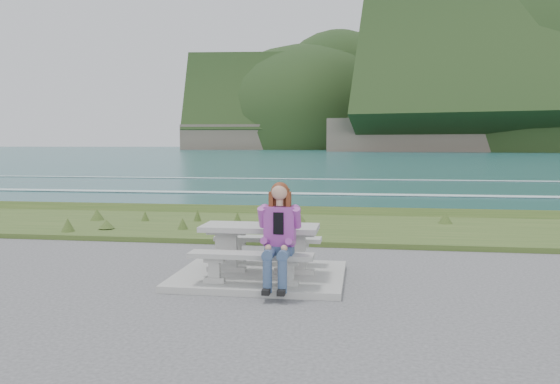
{
  "coord_description": "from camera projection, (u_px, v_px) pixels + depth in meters",
  "views": [
    {
      "loc": [
        1.56,
        -8.24,
        2.1
      ],
      "look_at": [
        0.13,
        1.2,
        1.26
      ],
      "focal_mm": 35.0,
      "sensor_mm": 36.0,
      "label": 1
    }
  ],
  "objects": [
    {
      "name": "shore_drop",
      "position": [
        309.0,
        215.0,
        16.31
      ],
      "size": [
        160.0,
        0.8,
        2.2
      ],
      "primitive_type": "cube",
      "color": "brown",
      "rests_on": "ground"
    },
    {
      "name": "concrete_slab",
      "position": [
        260.0,
        276.0,
        8.53
      ],
      "size": [
        2.6,
        2.1,
        0.1
      ],
      "primitive_type": "cube",
      "color": "gray",
      "rests_on": "ground"
    },
    {
      "name": "ocean",
      "position": [
        336.0,
        207.0,
        33.39
      ],
      "size": [
        1600.0,
        1600.0,
        0.09
      ],
      "color": "#1D5154",
      "rests_on": "ground"
    },
    {
      "name": "grass_verge",
      "position": [
        298.0,
        230.0,
        13.45
      ],
      "size": [
        160.0,
        4.5,
        0.22
      ],
      "primitive_type": "cube",
      "color": "#2C491B",
      "rests_on": "ground"
    },
    {
      "name": "picnic_table",
      "position": [
        260.0,
        236.0,
        8.47
      ],
      "size": [
        1.8,
        0.75,
        0.75
      ],
      "color": "gray",
      "rests_on": "concrete_slab"
    },
    {
      "name": "bench_landward",
      "position": [
        251.0,
        260.0,
        7.8
      ],
      "size": [
        1.8,
        0.35,
        0.45
      ],
      "color": "gray",
      "rests_on": "concrete_slab"
    },
    {
      "name": "bench_seaward",
      "position": [
        268.0,
        243.0,
        9.18
      ],
      "size": [
        1.8,
        0.35,
        0.45
      ],
      "color": "gray",
      "rests_on": "concrete_slab"
    },
    {
      "name": "seated_woman",
      "position": [
        278.0,
        249.0,
        7.58
      ],
      "size": [
        0.43,
        0.75,
        1.47
      ],
      "rotation": [
        0.0,
        0.0,
        -0.01
      ],
      "color": "#314C6E",
      "rests_on": "concrete_slab"
    }
  ]
}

